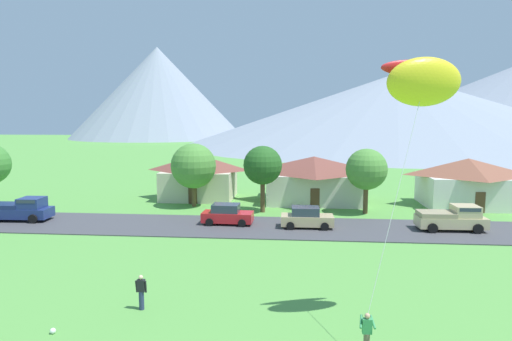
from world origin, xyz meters
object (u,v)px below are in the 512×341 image
house_right_center (314,178)px  watcher_person (141,292)px  parked_car_red_west_end (227,215)px  tree_center (366,169)px  kite_flyer_with_kite (423,84)px  pickup_truck_navy_east_side (22,209)px  house_left_center (467,181)px  tree_left_of_center (263,166)px  tree_near_left (194,166)px  parked_car_tan_mid_west (307,218)px  pickup_truck_sand_west_side (453,218)px  house_leftmost (199,176)px  soccer_ball (53,331)px

house_right_center → watcher_person: 29.30m
parked_car_red_west_end → tree_center: bearing=24.3°
house_right_center → kite_flyer_with_kite: 29.43m
parked_car_red_west_end → kite_flyer_with_kite: (10.83, -16.97, 9.48)m
parked_car_red_west_end → pickup_truck_navy_east_side: pickup_truck_navy_east_side is taller
tree_center → parked_car_red_west_end: size_ratio=1.43×
house_left_center → parked_car_red_west_end: house_left_center is taller
house_left_center → tree_left_of_center: tree_left_of_center is taller
house_right_center → tree_near_left: tree_near_left is taller
kite_flyer_with_kite → pickup_truck_navy_east_side: bearing=149.9°
house_right_center → tree_left_of_center: tree_left_of_center is taller
parked_car_tan_mid_west → watcher_person: (-8.07, -16.03, 0.01)m
parked_car_red_west_end → pickup_truck_sand_west_side: size_ratio=0.81×
pickup_truck_sand_west_side → kite_flyer_with_kite: kite_flyer_with_kite is taller
parked_car_tan_mid_west → pickup_truck_navy_east_side: pickup_truck_navy_east_side is taller
parked_car_red_west_end → kite_flyer_with_kite: kite_flyer_with_kite is taller
parked_car_tan_mid_west → tree_center: bearing=47.4°
house_left_center → parked_car_tan_mid_west: (-16.30, -10.53, -1.64)m
tree_near_left → pickup_truck_navy_east_side: size_ratio=1.21×
house_leftmost → kite_flyer_with_kite: kite_flyer_with_kite is taller
tree_left_of_center → parked_car_red_west_end: 6.81m
house_leftmost → watcher_person: size_ratio=4.88×
tree_near_left → tree_center: 16.75m
tree_left_of_center → tree_center: bearing=1.8°
kite_flyer_with_kite → parked_car_tan_mid_west: bearing=104.5°
tree_left_of_center → soccer_ball: (-6.95, -24.43, -4.32)m
tree_center → soccer_ball: bearing=-123.8°
house_leftmost → house_right_center: size_ratio=0.79×
tree_near_left → soccer_ball: tree_near_left is taller
kite_flyer_with_kite → soccer_ball: 18.46m
parked_car_red_west_end → watcher_person: parked_car_red_west_end is taller
house_right_center → kite_flyer_with_kite: (3.25, -28.18, 7.86)m
pickup_truck_sand_west_side → house_leftmost: bearing=152.2°
parked_car_red_west_end → parked_car_tan_mid_west: 6.61m
tree_near_left → kite_flyer_with_kite: size_ratio=0.55×
house_left_center → kite_flyer_with_kite: kite_flyer_with_kite is taller
tree_near_left → tree_left_of_center: (7.06, -2.02, 0.34)m
house_right_center → pickup_truck_navy_east_side: 27.99m
tree_near_left → soccer_ball: 26.75m
tree_center → parked_car_red_west_end: bearing=-155.7°
house_leftmost → parked_car_red_west_end: (4.93, -11.72, -1.64)m
house_right_center → tree_left_of_center: 8.05m
tree_left_of_center → tree_center: size_ratio=1.04×
house_left_center → soccer_ball: house_left_center is taller
tree_left_of_center → pickup_truck_navy_east_side: tree_left_of_center is taller
house_left_center → watcher_person: size_ratio=5.49×
pickup_truck_navy_east_side → kite_flyer_with_kite: size_ratio=0.46×
tree_left_of_center → pickup_truck_navy_east_side: 21.47m
tree_center → house_leftmost: bearing=160.0°
watcher_person → house_leftmost: bearing=96.9°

